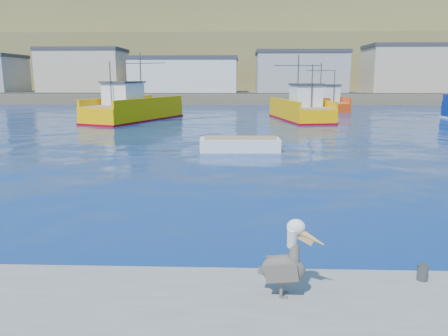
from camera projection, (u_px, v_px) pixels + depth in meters
The scene contains 8 objects.
ground at pixel (253, 237), 11.58m from camera, with size 260.00×260.00×0.00m, color navy.
dock_bollards at pixel (292, 270), 8.10m from camera, with size 36.20×0.20×0.30m.
far_shore at pixel (242, 59), 116.61m from camera, with size 200.00×81.00×24.00m.
trawler_yellow_a at pixel (133, 109), 42.85m from camera, with size 8.27×12.79×6.62m.
trawler_yellow_b at pixel (301, 110), 43.25m from camera, with size 5.53×11.04×6.42m.
boat_orange at pixel (324, 103), 55.62m from camera, with size 5.62×8.67×6.06m.
skiff_mid at pixel (240, 146), 25.08m from camera, with size 4.61×1.77×0.99m.
pelican at pixel (286, 263), 7.36m from camera, with size 1.12×0.54×1.37m.
Camera 1 is at (-0.39, -10.99, 4.16)m, focal length 35.00 mm.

